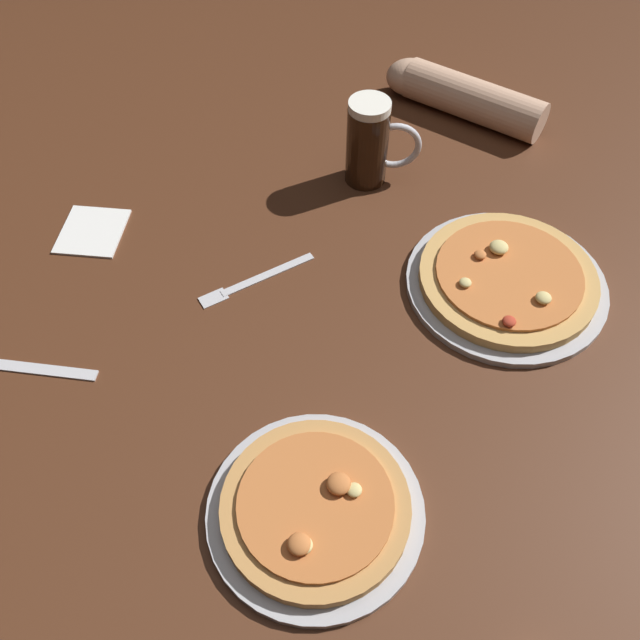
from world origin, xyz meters
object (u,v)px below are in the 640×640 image
Objects in this scene: pizza_plate_far at (507,280)px; knife_right at (25,367)px; beer_mug_dark at (370,143)px; diner_arm at (458,94)px; pizza_plate_near at (316,509)px; fork_left at (255,280)px; napkin_folded at (92,230)px.

knife_right is (-0.72, -0.24, -0.01)m from pizza_plate_far.
pizza_plate_far is 0.35m from beer_mug_dark.
diner_arm is (-0.07, 0.47, 0.02)m from pizza_plate_far.
pizza_plate_near reaches higher than fork_left.
beer_mug_dark reaches higher than pizza_plate_near.
knife_right is at bearing -161.65° from pizza_plate_far.
pizza_plate_near is 0.41m from fork_left.
pizza_plate_far reaches higher than knife_right.
napkin_folded is at bearing 175.97° from pizza_plate_far.
napkin_folded is at bearing 164.84° from fork_left.
napkin_folded is 0.36× the size of diner_arm.
knife_right is 0.68× the size of diner_arm.
napkin_folded is at bearing 133.64° from pizza_plate_near.
fork_left is 0.81× the size of knife_right.
diner_arm is (0.33, 0.50, 0.04)m from fork_left.
pizza_plate_far is at bearing -81.02° from diner_arm.
diner_arm is at bearing 77.91° from pizza_plate_near.
knife_right is (-0.31, -0.21, -0.00)m from fork_left.
knife_right is at bearing -146.37° from fork_left.
pizza_plate_far is (0.26, 0.41, 0.00)m from pizza_plate_near.
beer_mug_dark is at bearing 58.58° from fork_left.
pizza_plate_near is 1.70× the size of beer_mug_dark.
diner_arm is (0.64, 0.71, 0.04)m from knife_right.
beer_mug_dark is (-0.24, 0.24, 0.06)m from pizza_plate_far.
diner_arm reaches higher than knife_right.
fork_left is (-0.41, -0.03, -0.01)m from pizza_plate_far.
pizza_plate_far is at bearing -45.43° from beer_mug_dark.
pizza_plate_near is 0.64m from napkin_folded.
pizza_plate_near is at bearing -122.46° from pizza_plate_far.
napkin_folded is (-0.44, 0.46, -0.01)m from pizza_plate_near.
pizza_plate_near is 2.39× the size of napkin_folded.
pizza_plate_near is at bearing -102.09° from diner_arm.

